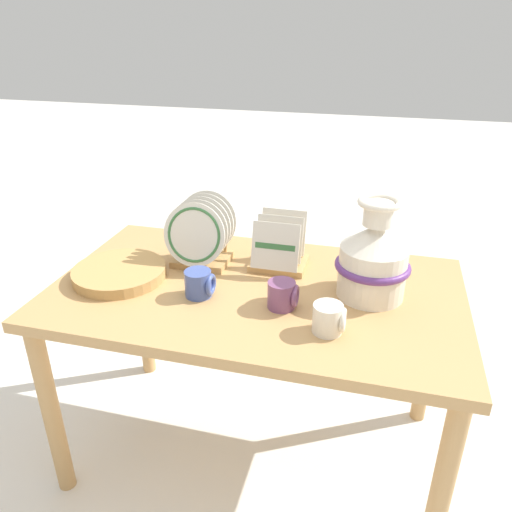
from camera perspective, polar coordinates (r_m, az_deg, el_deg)
The scene contains 9 objects.
ground_plane at distance 1.99m, azimuth 0.00°, elevation -21.04°, with size 14.00×14.00×0.00m, color silver.
display_table at distance 1.60m, azimuth 0.00°, elevation -6.29°, with size 1.27×0.74×0.68m.
ceramic_vase at distance 1.51m, azimuth 13.26°, elevation -0.24°, with size 0.22×0.22×0.31m.
dish_rack_round_plates at distance 1.68m, azimuth -6.37°, elevation 2.23°, with size 0.21×0.19×0.23m.
dish_rack_square_plates at distance 1.67m, azimuth 2.66°, elevation 0.46°, with size 0.18×0.17×0.18m.
wicker_charger_stack at distance 1.67m, azimuth -15.34°, elevation -1.86°, with size 0.30×0.30×0.04m.
mug_cobalt_glaze at distance 1.51m, azimuth -6.47°, elevation -3.15°, with size 0.09×0.08×0.08m.
mug_plum_glaze at distance 1.44m, azimuth 3.09°, elevation -4.46°, with size 0.09×0.08×0.08m.
mug_cream_glaze at distance 1.35m, azimuth 8.37°, elevation -7.10°, with size 0.09×0.08×0.08m.
Camera 1 is at (0.35, -1.31, 1.45)m, focal length 35.00 mm.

